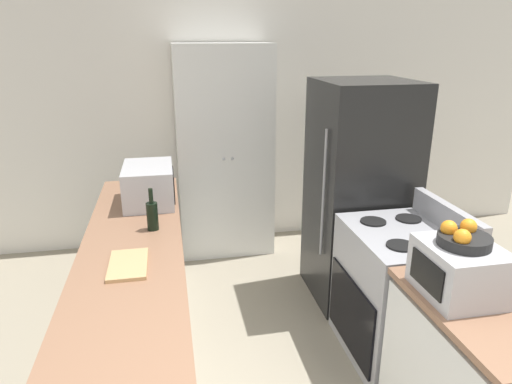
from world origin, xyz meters
TOP-DOWN VIEW (x-y plane):
  - wall_back at (0.00, 3.57)m, footprint 7.00×0.06m
  - counter_left at (-0.84, 1.49)m, footprint 0.60×2.78m
  - pantry_cabinet at (-0.05, 3.28)m, footprint 0.91×0.52m
  - stove at (0.86, 1.40)m, footprint 0.66×0.79m
  - refrigerator at (0.89, 2.21)m, footprint 0.73×0.74m
  - microwave at (-0.74, 2.27)m, footprint 0.36×0.51m
  - wine_bottle at (-0.71, 1.75)m, footprint 0.07×0.07m
  - toaster_oven at (0.73, 0.68)m, footprint 0.34×0.38m
  - fruit_bowl at (0.74, 0.69)m, footprint 0.24×0.24m
  - cutting_board at (-0.84, 1.27)m, footprint 0.20×0.35m

SIDE VIEW (x-z plane):
  - counter_left at x=-0.84m, z-range -0.02..0.89m
  - stove at x=0.86m, z-range -0.07..1.00m
  - refrigerator at x=0.89m, z-range 0.00..1.78m
  - cutting_board at x=-0.84m, z-range 0.91..0.93m
  - wine_bottle at x=-0.71m, z-range 0.87..1.15m
  - pantry_cabinet at x=-0.05m, z-range 0.00..2.03m
  - toaster_oven at x=0.73m, z-range 0.91..1.16m
  - microwave at x=-0.74m, z-range 0.91..1.19m
  - fruit_bowl at x=0.74m, z-range 1.15..1.25m
  - wall_back at x=0.00m, z-range 0.00..2.60m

